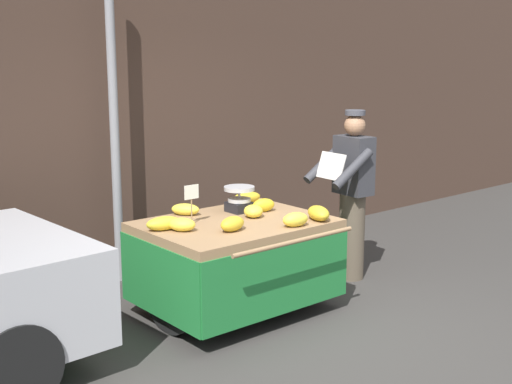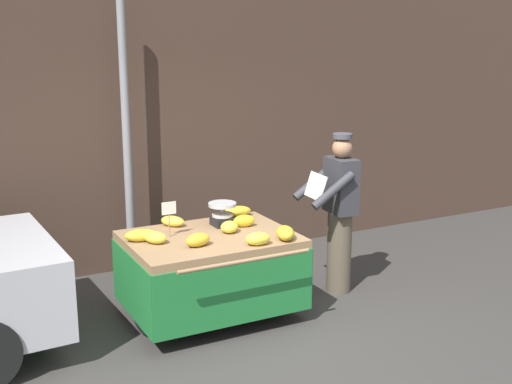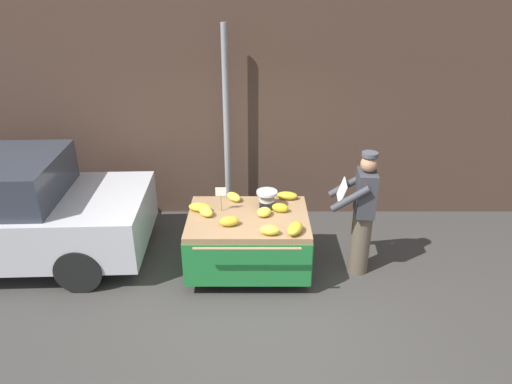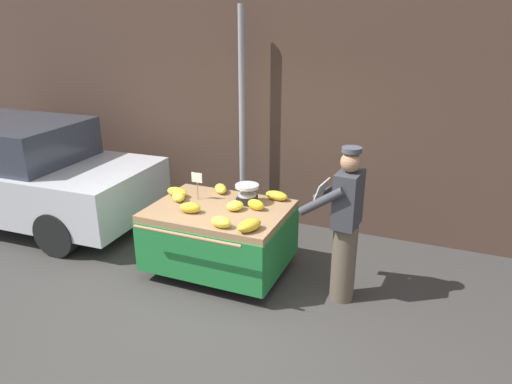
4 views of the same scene
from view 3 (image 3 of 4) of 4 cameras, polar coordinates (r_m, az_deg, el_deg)
ground_plane at (r=5.73m, az=1.59°, el=-14.91°), size 60.00×60.00×0.00m
back_wall at (r=7.34m, az=1.33°, el=12.84°), size 16.00×0.24×4.23m
street_pole at (r=7.14m, az=-3.37°, el=7.62°), size 0.09×0.09×3.07m
banana_cart at (r=6.16m, az=-0.74°, el=-4.74°), size 1.59×1.38×0.84m
weighing_scale at (r=6.23m, az=1.57°, el=-0.88°), size 0.28×0.28×0.24m
price_sign at (r=6.09m, az=-4.08°, el=-0.24°), size 0.14×0.01×0.34m
banana_bunch_0 at (r=6.45m, az=-2.49°, el=-0.58°), size 0.27×0.29×0.10m
banana_bunch_1 at (r=6.03m, az=1.21°, el=-2.46°), size 0.26×0.26×0.11m
banana_bunch_2 at (r=6.07m, az=-5.88°, el=-2.40°), size 0.25×0.27×0.11m
banana_bunch_3 at (r=6.48m, az=4.04°, el=-0.45°), size 0.31×0.18×0.11m
banana_bunch_4 at (r=5.62m, az=1.90°, el=-4.68°), size 0.25×0.18×0.12m
banana_bunch_5 at (r=6.19m, az=-6.66°, el=-1.85°), size 0.32×0.20×0.11m
banana_bunch_6 at (r=5.81m, az=-3.06°, el=-3.58°), size 0.27×0.19×0.12m
banana_bunch_7 at (r=5.66m, az=5.02°, el=-4.48°), size 0.27×0.34×0.12m
banana_bunch_8 at (r=6.13m, az=3.19°, el=-1.94°), size 0.24×0.16×0.12m
vendor_person at (r=6.18m, az=13.06°, el=-2.61°), size 0.60×0.55×1.71m
parked_car at (r=7.26m, az=-28.68°, el=-1.99°), size 3.96×1.86×1.51m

